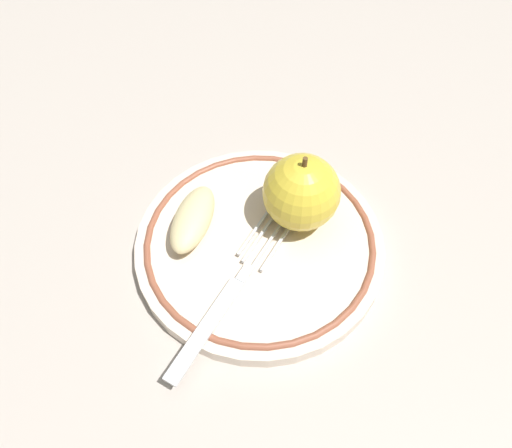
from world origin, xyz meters
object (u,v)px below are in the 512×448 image
(apple_red_whole, at_px, (301,192))
(fork, at_px, (229,294))
(plate, at_px, (256,242))
(apple_slice_front, at_px, (193,219))

(apple_red_whole, bearing_deg, fork, -17.84)
(plate, xyz_separation_m, apple_slice_front, (0.01, -0.06, 0.02))
(apple_red_whole, height_order, fork, apple_red_whole)
(plate, xyz_separation_m, fork, (0.06, -0.00, 0.01))
(apple_red_whole, xyz_separation_m, apple_slice_front, (0.04, -0.08, -0.02))
(apple_slice_front, bearing_deg, plate, -86.83)
(apple_red_whole, distance_m, fork, 0.11)
(apple_slice_front, bearing_deg, apple_red_whole, -67.73)
(plate, bearing_deg, fork, -1.87)
(plate, distance_m, apple_slice_front, 0.06)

